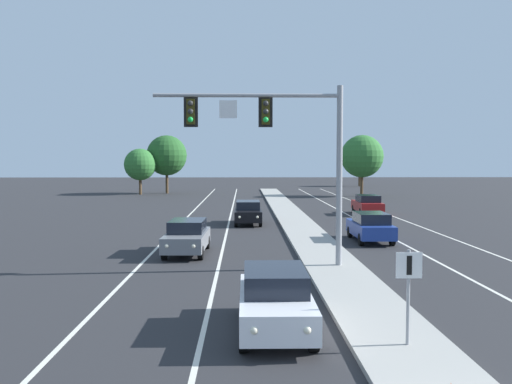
{
  "coord_description": "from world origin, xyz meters",
  "views": [
    {
      "loc": [
        -3.66,
        -6.95,
        4.4
      ],
      "look_at": [
        -3.2,
        13.22,
        3.2
      ],
      "focal_mm": 38.04,
      "sensor_mm": 36.0,
      "label": 1
    }
  ],
  "objects_px": {
    "car_oncoming_grey": "(187,236)",
    "tree_far_right_b": "(362,156)",
    "tree_far_left_a": "(167,155)",
    "overhead_signal_mast": "(280,136)",
    "car_oncoming_white": "(275,299)",
    "tree_far_left_b": "(140,165)",
    "tree_far_right_c": "(360,164)",
    "median_sign_post": "(409,283)",
    "car_receding_blue": "(370,226)",
    "car_oncoming_black": "(248,212)",
    "car_receding_red": "(367,204)"
  },
  "relations": [
    {
      "from": "car_oncoming_grey",
      "to": "tree_far_right_b",
      "type": "relative_size",
      "value": 0.61
    },
    {
      "from": "tree_far_left_a",
      "to": "overhead_signal_mast",
      "type": "bearing_deg",
      "value": -76.95
    },
    {
      "from": "car_oncoming_white",
      "to": "car_oncoming_grey",
      "type": "distance_m",
      "value": 12.03
    },
    {
      "from": "tree_far_left_b",
      "to": "tree_far_right_c",
      "type": "distance_m",
      "value": 38.69
    },
    {
      "from": "tree_far_left_a",
      "to": "tree_far_right_b",
      "type": "height_order",
      "value": "tree_far_left_a"
    },
    {
      "from": "median_sign_post",
      "to": "tree_far_right_c",
      "type": "height_order",
      "value": "tree_far_right_c"
    },
    {
      "from": "median_sign_post",
      "to": "car_receding_blue",
      "type": "height_order",
      "value": "median_sign_post"
    },
    {
      "from": "car_oncoming_black",
      "to": "car_receding_red",
      "type": "bearing_deg",
      "value": 33.65
    },
    {
      "from": "car_oncoming_grey",
      "to": "car_oncoming_black",
      "type": "distance_m",
      "value": 12.07
    },
    {
      "from": "car_oncoming_grey",
      "to": "car_receding_blue",
      "type": "xyz_separation_m",
      "value": [
        9.48,
        3.61,
        0.0
      ]
    },
    {
      "from": "car_receding_blue",
      "to": "car_receding_red",
      "type": "height_order",
      "value": "same"
    },
    {
      "from": "overhead_signal_mast",
      "to": "median_sign_post",
      "type": "xyz_separation_m",
      "value": [
        2.33,
        -9.48,
        -3.76
      ]
    },
    {
      "from": "car_oncoming_black",
      "to": "car_oncoming_white",
      "type": "bearing_deg",
      "value": -88.75
    },
    {
      "from": "median_sign_post",
      "to": "car_receding_blue",
      "type": "xyz_separation_m",
      "value": [
        3.06,
        16.7,
        -0.77
      ]
    },
    {
      "from": "tree_far_right_b",
      "to": "car_receding_blue",
      "type": "bearing_deg",
      "value": -101.62
    },
    {
      "from": "median_sign_post",
      "to": "tree_far_left_b",
      "type": "bearing_deg",
      "value": 106.54
    },
    {
      "from": "car_oncoming_white",
      "to": "tree_far_left_a",
      "type": "height_order",
      "value": "tree_far_left_a"
    },
    {
      "from": "tree_far_left_b",
      "to": "car_receding_red",
      "type": "bearing_deg",
      "value": -47.92
    },
    {
      "from": "overhead_signal_mast",
      "to": "car_oncoming_grey",
      "type": "height_order",
      "value": "overhead_signal_mast"
    },
    {
      "from": "car_oncoming_white",
      "to": "overhead_signal_mast",
      "type": "bearing_deg",
      "value": 85.47
    },
    {
      "from": "car_oncoming_white",
      "to": "car_oncoming_grey",
      "type": "bearing_deg",
      "value": 106.71
    },
    {
      "from": "car_receding_blue",
      "to": "tree_far_left_a",
      "type": "distance_m",
      "value": 45.85
    },
    {
      "from": "median_sign_post",
      "to": "tree_far_left_b",
      "type": "distance_m",
      "value": 59.39
    },
    {
      "from": "tree_far_right_b",
      "to": "car_receding_red",
      "type": "bearing_deg",
      "value": -101.13
    },
    {
      "from": "tree_far_left_a",
      "to": "tree_far_right_b",
      "type": "bearing_deg",
      "value": -14.66
    },
    {
      "from": "median_sign_post",
      "to": "car_receding_red",
      "type": "distance_m",
      "value": 31.89
    },
    {
      "from": "median_sign_post",
      "to": "tree_far_left_b",
      "type": "relative_size",
      "value": 0.38
    },
    {
      "from": "tree_far_left_a",
      "to": "car_receding_red",
      "type": "bearing_deg",
      "value": -54.22
    },
    {
      "from": "car_oncoming_black",
      "to": "car_receding_blue",
      "type": "relative_size",
      "value": 1.0
    },
    {
      "from": "car_oncoming_grey",
      "to": "tree_far_right_c",
      "type": "bearing_deg",
      "value": 71.23
    },
    {
      "from": "median_sign_post",
      "to": "car_oncoming_black",
      "type": "height_order",
      "value": "median_sign_post"
    },
    {
      "from": "car_receding_blue",
      "to": "car_receding_red",
      "type": "relative_size",
      "value": 1.0
    },
    {
      "from": "car_receding_red",
      "to": "tree_far_left_b",
      "type": "bearing_deg",
      "value": 132.08
    },
    {
      "from": "car_receding_red",
      "to": "tree_far_left_a",
      "type": "relative_size",
      "value": 0.59
    },
    {
      "from": "car_oncoming_white",
      "to": "car_receding_red",
      "type": "height_order",
      "value": "same"
    },
    {
      "from": "median_sign_post",
      "to": "car_oncoming_white",
      "type": "relative_size",
      "value": 0.49
    },
    {
      "from": "car_oncoming_white",
      "to": "tree_far_left_b",
      "type": "height_order",
      "value": "tree_far_left_b"
    },
    {
      "from": "tree_far_left_b",
      "to": "tree_far_right_b",
      "type": "xyz_separation_m",
      "value": [
        27.37,
        -4.13,
        1.02
      ]
    },
    {
      "from": "car_receding_blue",
      "to": "tree_far_left_a",
      "type": "relative_size",
      "value": 0.59
    },
    {
      "from": "car_oncoming_black",
      "to": "tree_far_right_b",
      "type": "distance_m",
      "value": 31.5
    },
    {
      "from": "car_oncoming_grey",
      "to": "car_oncoming_black",
      "type": "bearing_deg",
      "value": 75.85
    },
    {
      "from": "car_oncoming_white",
      "to": "tree_far_left_a",
      "type": "xyz_separation_m",
      "value": [
        -10.87,
        57.54,
        4.16
      ]
    },
    {
      "from": "overhead_signal_mast",
      "to": "tree_far_left_a",
      "type": "distance_m",
      "value": 50.95
    },
    {
      "from": "car_receding_red",
      "to": "overhead_signal_mast",
      "type": "bearing_deg",
      "value": -111.49
    },
    {
      "from": "tree_far_right_b",
      "to": "tree_far_right_c",
      "type": "height_order",
      "value": "tree_far_right_b"
    },
    {
      "from": "car_oncoming_white",
      "to": "car_receding_red",
      "type": "xyz_separation_m",
      "value": [
        9.2,
        29.69,
        0.0
      ]
    },
    {
      "from": "car_oncoming_white",
      "to": "tree_far_right_c",
      "type": "height_order",
      "value": "tree_far_right_c"
    },
    {
      "from": "overhead_signal_mast",
      "to": "car_receding_red",
      "type": "relative_size",
      "value": 1.68
    },
    {
      "from": "tree_far_right_c",
      "to": "median_sign_post",
      "type": "bearing_deg",
      "value": -101.33
    },
    {
      "from": "tree_far_left_a",
      "to": "median_sign_post",
      "type": "bearing_deg",
      "value": -76.83
    }
  ]
}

